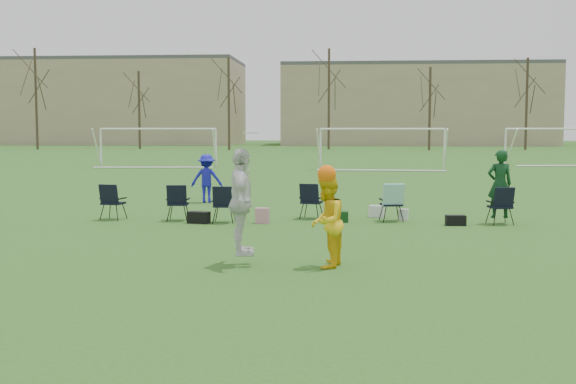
# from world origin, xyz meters

# --- Properties ---
(ground) EXTENTS (260.00, 260.00, 0.00)m
(ground) POSITION_xyz_m (0.00, 0.00, 0.00)
(ground) COLOR #2C581B
(ground) RESTS_ON ground
(fielder_blue) EXTENTS (1.07, 0.66, 1.60)m
(fielder_blue) POSITION_xyz_m (-2.76, 12.44, 0.80)
(fielder_blue) COLOR #1717B0
(fielder_blue) RESTS_ON ground
(center_contest) EXTENTS (2.22, 1.18, 2.40)m
(center_contest) POSITION_xyz_m (0.64, 1.61, 1.02)
(center_contest) COLOR silver
(center_contest) RESTS_ON ground
(sideline_setup) EXTENTS (10.92, 2.05, 1.91)m
(sideline_setup) POSITION_xyz_m (1.26, 7.88, 0.55)
(sideline_setup) COLOR #0F3719
(sideline_setup) RESTS_ON ground
(goal_left) EXTENTS (7.39, 0.76, 2.46)m
(goal_left) POSITION_xyz_m (-10.00, 34.00, 1.92)
(goal_left) COLOR white
(goal_left) RESTS_ON ground
(goal_mid) EXTENTS (7.40, 0.63, 2.46)m
(goal_mid) POSITION_xyz_m (4.00, 32.00, 1.92)
(goal_mid) COLOR white
(goal_mid) RESTS_ON ground
(goal_right) EXTENTS (7.35, 1.14, 2.46)m
(goal_right) POSITION_xyz_m (16.00, 38.00, 1.92)
(goal_right) COLOR white
(goal_right) RESTS_ON ground
(tree_line) EXTENTS (110.28, 3.28, 11.40)m
(tree_line) POSITION_xyz_m (0.24, 69.85, 5.09)
(tree_line) COLOR #382B21
(tree_line) RESTS_ON ground
(building_row) EXTENTS (126.00, 16.00, 13.00)m
(building_row) POSITION_xyz_m (6.73, 96.00, 5.99)
(building_row) COLOR tan
(building_row) RESTS_ON ground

